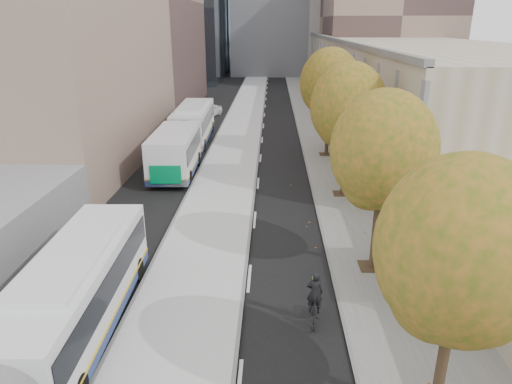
{
  "coord_description": "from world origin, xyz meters",
  "views": [
    {
      "loc": [
        -0.79,
        -4.48,
        9.92
      ],
      "look_at": [
        -1.49,
        15.57,
        2.5
      ],
      "focal_mm": 32.0,
      "sensor_mm": 36.0,
      "label": 1
    }
  ],
  "objects_px": {
    "bus_shelter": "(444,245)",
    "bus_far": "(187,133)",
    "bus_near": "(21,374)",
    "cyclist": "(314,304)",
    "distant_car": "(210,111)"
  },
  "relations": [
    {
      "from": "bus_far",
      "to": "cyclist",
      "type": "height_order",
      "value": "bus_far"
    },
    {
      "from": "bus_shelter",
      "to": "bus_far",
      "type": "relative_size",
      "value": 0.24
    },
    {
      "from": "bus_near",
      "to": "bus_far",
      "type": "xyz_separation_m",
      "value": [
        -0.49,
        26.65,
        0.14
      ]
    },
    {
      "from": "distant_car",
      "to": "bus_shelter",
      "type": "bearing_deg",
      "value": -50.24
    },
    {
      "from": "bus_near",
      "to": "distant_car",
      "type": "xyz_separation_m",
      "value": [
        -0.7,
        42.43,
        -0.89
      ]
    },
    {
      "from": "bus_far",
      "to": "cyclist",
      "type": "bearing_deg",
      "value": -71.13
    },
    {
      "from": "cyclist",
      "to": "bus_near",
      "type": "bearing_deg",
      "value": -146.6
    },
    {
      "from": "bus_near",
      "to": "cyclist",
      "type": "xyz_separation_m",
      "value": [
        7.87,
        4.54,
        -0.79
      ]
    },
    {
      "from": "bus_near",
      "to": "cyclist",
      "type": "bearing_deg",
      "value": 28.26
    },
    {
      "from": "bus_shelter",
      "to": "distant_car",
      "type": "height_order",
      "value": "bus_shelter"
    },
    {
      "from": "cyclist",
      "to": "bus_shelter",
      "type": "bearing_deg",
      "value": 23.96
    },
    {
      "from": "bus_shelter",
      "to": "bus_far",
      "type": "height_order",
      "value": "bus_far"
    },
    {
      "from": "bus_far",
      "to": "cyclist",
      "type": "xyz_separation_m",
      "value": [
        8.36,
        -22.11,
        -0.93
      ]
    },
    {
      "from": "bus_shelter",
      "to": "distant_car",
      "type": "xyz_separation_m",
      "value": [
        -13.49,
        36.04,
        -1.54
      ]
    },
    {
      "from": "bus_shelter",
      "to": "distant_car",
      "type": "relative_size",
      "value": 1.15
    }
  ]
}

